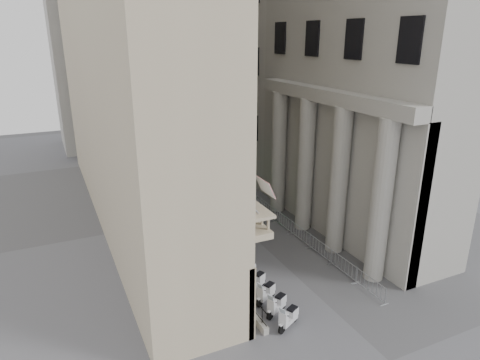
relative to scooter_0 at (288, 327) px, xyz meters
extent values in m
cube|color=#B2AFA8|center=(2.97, 43.91, 15.00)|extent=(22.00, 10.00, 30.00)
cylinder|color=silver|center=(-0.99, 15.15, 1.23)|extent=(0.06, 0.06, 2.45)
cylinder|color=silver|center=(2.13, 15.15, 1.23)|extent=(0.06, 0.06, 2.45)
cylinder|color=silver|center=(-0.99, 18.27, 1.23)|extent=(0.06, 0.06, 2.45)
cylinder|color=silver|center=(2.13, 18.27, 1.23)|extent=(0.06, 0.06, 2.45)
cube|color=white|center=(0.57, 16.71, 2.51)|extent=(3.34, 3.34, 0.13)
cone|color=white|center=(0.57, 16.71, 3.06)|extent=(4.46, 4.46, 1.11)
cylinder|color=#989BA0|center=(-0.96, 23.91, 4.03)|extent=(0.16, 0.16, 8.05)
cylinder|color=#989BA0|center=(0.18, 24.33, 8.05)|extent=(2.31, 0.95, 0.12)
cube|color=#989BA0|center=(1.22, 24.71, 8.00)|extent=(0.55, 0.38, 0.15)
cube|color=black|center=(0.47, 16.38, 1.00)|extent=(0.47, 0.98, 2.01)
cube|color=#19E54C|center=(0.62, 16.35, 1.23)|extent=(0.18, 0.72, 1.11)
imported|color=#0C1732|center=(3.54, 21.25, 0.85)|extent=(0.64, 0.43, 1.70)
imported|color=black|center=(5.04, 26.24, 0.94)|extent=(1.13, 1.03, 1.88)
imported|color=black|center=(1.72, 27.17, 0.91)|extent=(0.93, 0.64, 1.82)
camera|label=1|loc=(-10.01, -15.63, 14.32)|focal=32.00mm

